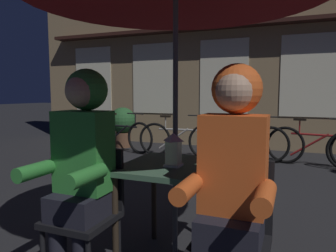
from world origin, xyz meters
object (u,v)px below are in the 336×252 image
Objects in this scene: bicycle_second at (179,140)px; bicycle_fourth at (317,147)px; cafe_table at (175,178)px; potted_plant at (123,124)px; chair_right at (233,230)px; bicycle_nearest at (122,135)px; lantern at (173,149)px; person_right_hooded at (233,169)px; person_left_hooded at (81,156)px; bicycle_third at (242,142)px; chair_left at (88,207)px.

bicycle_second is 2.42m from bicycle_fourth.
potted_plant is (-2.89, 4.24, -0.09)m from cafe_table.
cafe_table is at bearing -70.53° from bicycle_second.
cafe_table is 0.62m from chair_right.
bicycle_nearest is at bearing -62.60° from potted_plant.
cafe_table is 5.13m from potted_plant.
bicycle_nearest is (-2.65, 3.82, -0.51)m from lantern.
lantern is at bearing -70.70° from bicycle_second.
cafe_table is 3.20× the size of lantern.
person_right_hooded is (0.48, -0.43, 0.21)m from cafe_table.
chair_right is 1.03m from person_left_hooded.
bicycle_third is at bearing 91.72° from cafe_table.
bicycle_third is (2.53, 0.03, 0.00)m from bicycle_nearest.
bicycle_second reaches higher than cafe_table.
lantern is at bearing -56.01° from potted_plant.
bicycle_second is (-0.80, 3.99, -0.14)m from chair_left.
cafe_table is at bearing 138.43° from person_right_hooded.
chair_right is at bearing -81.87° from bicycle_third.
bicycle_fourth is (1.14, 3.74, -0.29)m from cafe_table.
bicycle_second and bicycle_third have the same top height.
chair_left is at bearing -78.67° from bicycle_second.
bicycle_fourth is (1.13, 3.80, -0.51)m from lantern.
lantern is 5.19m from potted_plant.
chair_right is at bearing 90.00° from person_right_hooded.
bicycle_third is at bearing 0.63° from bicycle_nearest.
person_right_hooded is 4.44m from bicycle_second.
person_right_hooded reaches higher than lantern.
person_right_hooded is at bearing -54.16° from potted_plant.
bicycle_nearest is 3.78m from bicycle_fourth.
bicycle_nearest is at bearing 179.73° from bicycle_fourth.
bicycle_second is (1.36, -0.14, 0.00)m from bicycle_nearest.
cafe_table is 0.85× the size of chair_right.
person_right_hooded is at bearing -3.39° from chair_left.
bicycle_third is 1.83× the size of potted_plant.
potted_plant is (-2.90, 4.29, -0.32)m from lantern.
person_right_hooded is at bearing 0.00° from person_left_hooded.
chair_left is at bearing 90.00° from person_left_hooded.
bicycle_nearest is (-2.16, 4.13, -0.14)m from chair_left.
cafe_table is 0.45× the size of bicycle_nearest.
bicycle_third is (-0.59, 4.16, -0.14)m from chair_right.
person_right_hooded is 5.25m from bicycle_nearest.
cafe_table is 0.53× the size of person_left_hooded.
chair_left is 0.52× the size of bicycle_third.
cafe_table is at bearing -106.94° from bicycle_fourth.
bicycle_second is (-1.76, 4.04, -0.50)m from person_right_hooded.
person_left_hooded is 1.52× the size of potted_plant.
cafe_table is at bearing 142.45° from chair_right.
person_left_hooded reaches higher than bicycle_third.
person_right_hooded is 4.29m from bicycle_third.
lantern is 0.14× the size of bicycle_second.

